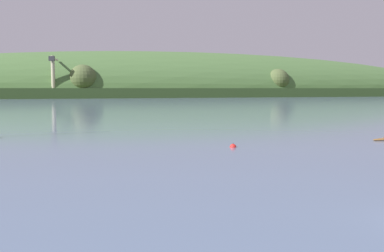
% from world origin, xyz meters
% --- Properties ---
extents(far_shoreline_hill, '(567.95, 120.92, 56.21)m').
position_xyz_m(far_shoreline_hill, '(49.97, 264.51, 0.26)').
color(far_shoreline_hill, '#314A21').
rests_on(far_shoreline_hill, ground).
extents(dockside_crane, '(5.07, 14.01, 21.46)m').
position_xyz_m(dockside_crane, '(-22.26, 225.50, 10.40)').
color(dockside_crane, '#4C4C51').
rests_on(dockside_crane, ground).
extents(mooring_buoy_foreground, '(0.56, 0.56, 0.64)m').
position_xyz_m(mooring_buoy_foreground, '(-0.49, 22.22, 0.00)').
color(mooring_buoy_foreground, red).
rests_on(mooring_buoy_foreground, ground).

